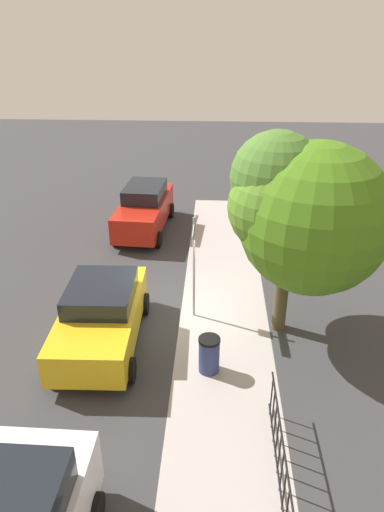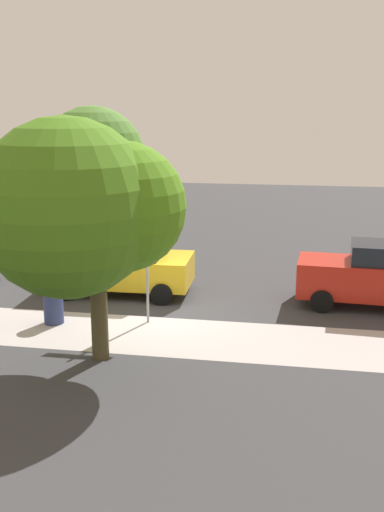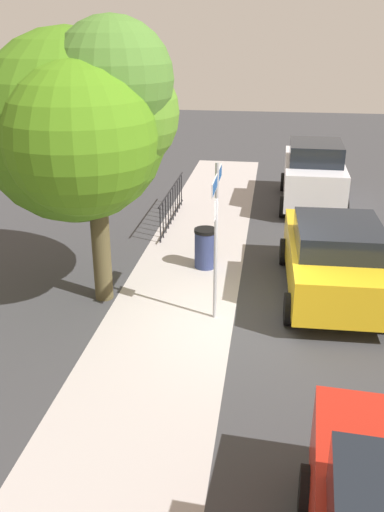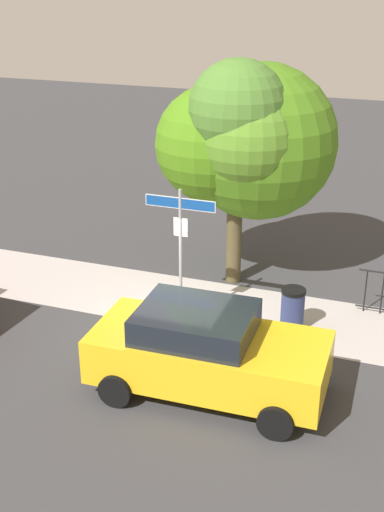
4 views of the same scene
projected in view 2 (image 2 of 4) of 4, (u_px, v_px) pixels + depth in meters
ground_plane at (152, 317)px, 16.30m from camera, size 60.00×60.00×0.00m
sidewalk_strip at (65, 329)px, 15.39m from camera, size 24.00×2.60×0.00m
street_sign at (147, 241)px, 15.37m from camera, size 1.59×0.07×3.16m
shade_tree at (84, 200)px, 12.59m from camera, size 4.33×4.06×5.65m
car_red at (382, 275)px, 16.89m from camera, size 4.70×2.17×1.89m
car_yellow at (122, 266)px, 18.25m from camera, size 4.44×2.25×1.70m
trash_bin at (53, 305)px, 15.73m from camera, size 0.55×0.55×0.98m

